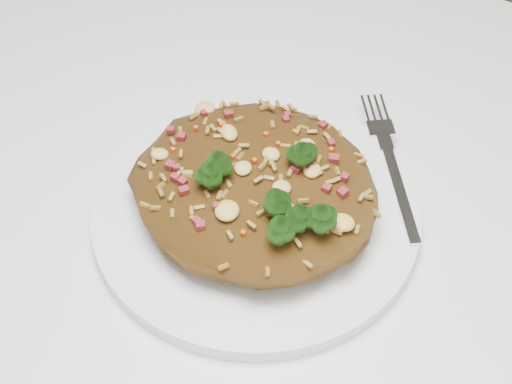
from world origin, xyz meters
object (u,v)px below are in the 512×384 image
dining_table (281,316)px  plate (256,211)px  fried_rice (257,181)px  fork (393,170)px

dining_table → plate: 0.11m
dining_table → fried_rice: bearing=153.2°
fried_rice → fork: fried_rice is taller
dining_table → fried_rice: 0.14m
fried_rice → plate: bearing=140.7°
dining_table → fork: (0.04, 0.11, 0.11)m
fork → dining_table: bearing=-57.2°
plate → fork: bearing=49.4°
plate → fried_rice: fried_rice is taller
dining_table → plate: size_ratio=4.81×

